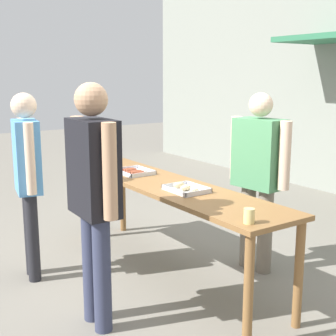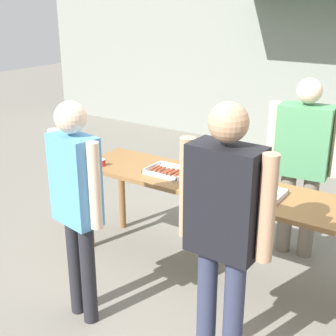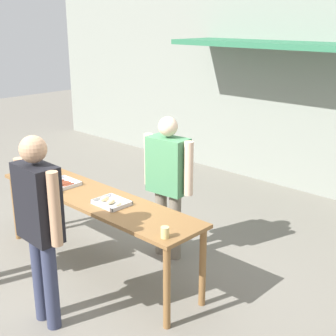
% 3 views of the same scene
% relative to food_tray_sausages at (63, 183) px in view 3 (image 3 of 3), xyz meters
% --- Properties ---
extents(ground_plane, '(24.00, 24.00, 0.00)m').
position_rel_food_tray_sausages_xyz_m(ground_plane, '(0.57, 0.03, -0.91)').
color(ground_plane, slate).
extents(building_facade_back, '(12.00, 1.11, 4.50)m').
position_rel_food_tray_sausages_xyz_m(building_facade_back, '(0.57, 4.00, 1.35)').
color(building_facade_back, gray).
rests_on(building_facade_back, ground).
extents(serving_table, '(2.85, 0.64, 0.89)m').
position_rel_food_tray_sausages_xyz_m(serving_table, '(0.57, 0.03, -0.12)').
color(serving_table, brown).
rests_on(serving_table, ground).
extents(food_tray_sausages, '(0.37, 0.30, 0.04)m').
position_rel_food_tray_sausages_xyz_m(food_tray_sausages, '(0.00, 0.00, 0.00)').
color(food_tray_sausages, silver).
rests_on(food_tray_sausages, serving_table).
extents(food_tray_buns, '(0.36, 0.29, 0.06)m').
position_rel_food_tray_sausages_xyz_m(food_tray_buns, '(0.89, -0.00, 0.01)').
color(food_tray_buns, silver).
rests_on(food_tray_buns, serving_table).
extents(condiment_jar_mustard, '(0.07, 0.07, 0.07)m').
position_rel_food_tray_sausages_xyz_m(condiment_jar_mustard, '(-0.72, -0.18, 0.02)').
color(condiment_jar_mustard, gold).
rests_on(condiment_jar_mustard, serving_table).
extents(condiment_jar_ketchup, '(0.07, 0.07, 0.07)m').
position_rel_food_tray_sausages_xyz_m(condiment_jar_ketchup, '(-0.63, -0.18, 0.02)').
color(condiment_jar_ketchup, '#B22319').
rests_on(condiment_jar_ketchup, serving_table).
extents(beer_cup, '(0.08, 0.08, 0.11)m').
position_rel_food_tray_sausages_xyz_m(beer_cup, '(1.86, -0.18, 0.04)').
color(beer_cup, '#DBC67A').
rests_on(beer_cup, serving_table).
extents(person_server_behind_table, '(0.69, 0.31, 1.73)m').
position_rel_food_tray_sausages_xyz_m(person_server_behind_table, '(0.96, 0.80, 0.11)').
color(person_server_behind_table, '#756B5B').
rests_on(person_server_behind_table, ground).
extents(person_customer_with_cup, '(0.65, 0.26, 1.84)m').
position_rel_food_tray_sausages_xyz_m(person_customer_with_cup, '(1.05, -0.95, 0.20)').
color(person_customer_with_cup, '#333851').
rests_on(person_customer_with_cup, ground).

